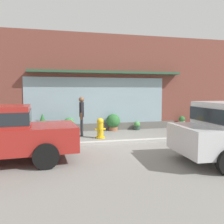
{
  "coord_description": "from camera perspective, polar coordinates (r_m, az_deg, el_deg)",
  "views": [
    {
      "loc": [
        -2.44,
        -8.5,
        1.94
      ],
      "look_at": [
        -0.16,
        1.2,
        1.07
      ],
      "focal_mm": 37.47,
      "sensor_mm": 36.0,
      "label": 1
    }
  ],
  "objects": [
    {
      "name": "ground_plane",
      "position": [
        9.06,
        2.76,
        -7.37
      ],
      "size": [
        60.0,
        60.0,
        0.0
      ],
      "primitive_type": "plane",
      "color": "gray"
    },
    {
      "name": "storefront",
      "position": [
        11.95,
        -1.48,
        6.94
      ],
      "size": [
        14.0,
        0.81,
        4.8
      ],
      "color": "brown",
      "rests_on": "ground_plane"
    },
    {
      "name": "potted_plant_window_center",
      "position": [
        11.34,
        -25.2,
        -3.53
      ],
      "size": [
        0.4,
        0.4,
        0.62
      ],
      "color": "#B7B2A3",
      "rests_on": "ground_plane"
    },
    {
      "name": "pedestrian_with_handbag",
      "position": [
        10.26,
        -7.43,
        -0.34
      ],
      "size": [
        0.23,
        0.62,
        1.71
      ],
      "rotation": [
        0.0,
        0.0,
        4.61
      ],
      "color": "#232328",
      "rests_on": "ground_plane"
    },
    {
      "name": "curb_strip",
      "position": [
        8.86,
        3.12,
        -7.26
      ],
      "size": [
        14.0,
        0.24,
        0.12
      ],
      "primitive_type": "cube",
      "color": "#B2B2AD",
      "rests_on": "ground_plane"
    },
    {
      "name": "potted_plant_corner_tall",
      "position": [
        11.95,
        6.13,
        -3.31
      ],
      "size": [
        0.31,
        0.31,
        0.45
      ],
      "color": "#33473D",
      "rests_on": "ground_plane"
    },
    {
      "name": "potted_plant_doorstep",
      "position": [
        11.41,
        -16.59,
        -2.75
      ],
      "size": [
        0.45,
        0.45,
        0.93
      ],
      "color": "#4C4C51",
      "rests_on": "ground_plane"
    },
    {
      "name": "potted_plant_low_front",
      "position": [
        13.33,
        20.59,
        -2.51
      ],
      "size": [
        0.42,
        0.42,
        0.56
      ],
      "color": "#B7B2A3",
      "rests_on": "ground_plane"
    },
    {
      "name": "potted_plant_trailing_edge",
      "position": [
        11.65,
        0.28,
        -2.38
      ],
      "size": [
        0.7,
        0.7,
        0.83
      ],
      "color": "#9E6042",
      "rests_on": "ground_plane"
    },
    {
      "name": "potted_plant_near_hydrant",
      "position": [
        11.27,
        -10.41,
        -3.06
      ],
      "size": [
        0.51,
        0.51,
        0.71
      ],
      "color": "#33473D",
      "rests_on": "ground_plane"
    },
    {
      "name": "fire_hydrant",
      "position": [
        9.77,
        -2.88,
        -3.97
      ],
      "size": [
        0.44,
        0.41,
        0.84
      ],
      "color": "gold",
      "rests_on": "ground_plane"
    },
    {
      "name": "potted_plant_window_right",
      "position": [
        13.1,
        16.66,
        -2.33
      ],
      "size": [
        0.33,
        0.33,
        0.63
      ],
      "color": "#B7B2A3",
      "rests_on": "ground_plane"
    }
  ]
}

